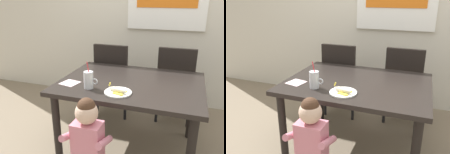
{
  "view_description": "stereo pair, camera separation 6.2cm",
  "coord_description": "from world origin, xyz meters",
  "views": [
    {
      "loc": [
        0.49,
        -1.99,
        1.52
      ],
      "look_at": [
        -0.16,
        -0.1,
        0.81
      ],
      "focal_mm": 37.1,
      "sensor_mm": 36.0,
      "label": 1
    },
    {
      "loc": [
        0.55,
        -1.96,
        1.52
      ],
      "look_at": [
        -0.16,
        -0.1,
        0.81
      ],
      "focal_mm": 37.1,
      "sensor_mm": 36.0,
      "label": 2
    }
  ],
  "objects": [
    {
      "name": "ground_plane",
      "position": [
        0.0,
        0.0,
        0.0
      ],
      "size": [
        24.0,
        24.0,
        0.0
      ],
      "primitive_type": "plane",
      "color": "#7A6B56"
    },
    {
      "name": "back_wall",
      "position": [
        0.0,
        1.32,
        1.45
      ],
      "size": [
        6.4,
        0.17,
        2.9
      ],
      "color": "beige",
      "rests_on": "ground"
    },
    {
      "name": "dining_table",
      "position": [
        0.0,
        0.0,
        0.65
      ],
      "size": [
        1.32,
        0.99,
        0.75
      ],
      "color": "black",
      "rests_on": "ground"
    },
    {
      "name": "dining_chair_left",
      "position": [
        -0.4,
        0.67,
        0.54
      ],
      "size": [
        0.44,
        0.45,
        0.96
      ],
      "rotation": [
        0.0,
        0.0,
        3.14
      ],
      "color": "black",
      "rests_on": "ground"
    },
    {
      "name": "dining_chair_right",
      "position": [
        0.37,
        0.74,
        0.54
      ],
      "size": [
        0.44,
        0.45,
        0.96
      ],
      "rotation": [
        0.0,
        0.0,
        3.14
      ],
      "color": "black",
      "rests_on": "ground"
    },
    {
      "name": "toddler_standing",
      "position": [
        -0.16,
        -0.66,
        0.53
      ],
      "size": [
        0.33,
        0.24,
        0.84
      ],
      "color": "#3F4760",
      "rests_on": "ground"
    },
    {
      "name": "milk_cup",
      "position": [
        -0.31,
        -0.28,
        0.82
      ],
      "size": [
        0.13,
        0.08,
        0.25
      ],
      "color": "silver",
      "rests_on": "dining_table"
    },
    {
      "name": "snack_plate",
      "position": [
        -0.04,
        -0.3,
        0.75
      ],
      "size": [
        0.23,
        0.23,
        0.01
      ],
      "primitive_type": "cylinder",
      "color": "white",
      "rests_on": "dining_table"
    },
    {
      "name": "peeled_banana",
      "position": [
        -0.04,
        -0.31,
        0.78
      ],
      "size": [
        0.18,
        0.13,
        0.07
      ],
      "rotation": [
        0.0,
        0.0,
        -0.29
      ],
      "color": "#F4EAC6",
      "rests_on": "snack_plate"
    },
    {
      "name": "paper_napkin",
      "position": [
        -0.52,
        -0.23,
        0.75
      ],
      "size": [
        0.18,
        0.18,
        0.0
      ],
      "primitive_type": "cube",
      "rotation": [
        0.0,
        0.0,
        -0.21
      ],
      "color": "silver",
      "rests_on": "dining_table"
    }
  ]
}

